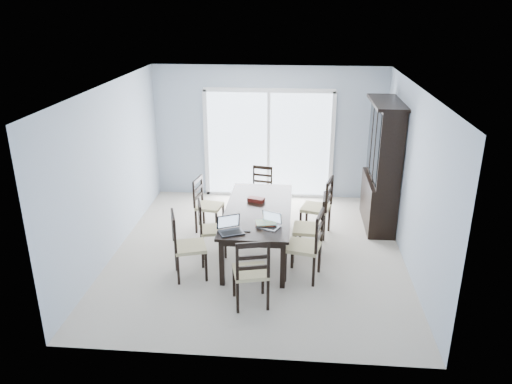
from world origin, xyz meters
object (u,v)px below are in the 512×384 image
dining_table (258,213)px  laptop_silver (268,224)px  chair_right_near (311,238)px  china_hutch (382,167)px  laptop_dark (231,230)px  chair_right_mid (315,220)px  chair_left_near (182,239)px  hot_tub (259,158)px  chair_end_near (252,266)px  game_box (256,200)px  chair_left_far (204,199)px  chair_right_far (322,201)px  chair_left_mid (207,223)px  cell_phone (247,231)px  chair_end_far (261,185)px

dining_table → laptop_silver: laptop_silver is taller
chair_right_near → china_hutch: bearing=-19.1°
laptop_dark → chair_right_mid: bearing=9.2°
chair_left_near → hot_tub: (0.72, 4.36, -0.14)m
chair_end_near → game_box: 1.80m
chair_left_far → chair_right_far: 1.99m
chair_left_near → chair_end_near: 1.24m
dining_table → chair_left_mid: chair_left_mid is taller
game_box → hot_tub: hot_tub is taller
chair_left_mid → cell_phone: bearing=29.8°
chair_right_mid → laptop_silver: 0.89m
laptop_silver → cell_phone: bearing=-128.7°
dining_table → china_hutch: size_ratio=1.00×
chair_left_far → laptop_silver: chair_left_far is taller
cell_phone → game_box: 1.10m
chair_right_mid → laptop_dark: chair_right_mid is taller
chair_right_near → chair_right_far: bearing=4.7°
chair_left_mid → laptop_dark: chair_left_mid is taller
chair_left_near → chair_right_mid: bearing=93.4°
chair_right_mid → chair_end_near: chair_right_mid is taller
chair_right_far → chair_end_near: size_ratio=1.02×
china_hutch → chair_left_far: bearing=-171.1°
chair_right_mid → hot_tub: bearing=21.6°
cell_phone → hot_tub: 4.36m
dining_table → chair_right_mid: chair_right_mid is taller
china_hutch → game_box: (-2.08, -0.97, -0.29)m
laptop_silver → hot_tub: (-0.47, 4.19, -0.34)m
dining_table → chair_right_far: size_ratio=1.87×
dining_table → chair_left_far: 1.26m
china_hutch → laptop_dark: 3.17m
chair_right_near → laptop_silver: bearing=97.9°
chair_left_mid → hot_tub: (0.51, 3.66, -0.08)m
chair_left_mid → chair_right_near: 1.68m
chair_end_near → chair_right_mid: bearing=45.5°
dining_table → chair_end_far: chair_end_far is taller
chair_left_mid → hot_tub: chair_left_mid is taller
game_box → hot_tub: size_ratio=0.13×
chair_left_far → chair_end_far: (0.91, 0.86, -0.04)m
chair_end_near → chair_end_far: (-0.12, 3.15, -0.07)m
dining_table → chair_right_near: 1.07m
dining_table → chair_right_mid: 0.88m
laptop_dark → china_hutch: bearing=17.8°
chair_left_near → game_box: size_ratio=4.47×
chair_left_mid → game_box: chair_left_mid is taller
chair_left_near → chair_left_far: (0.01, 1.61, -0.04)m
chair_left_near → chair_end_far: size_ratio=1.14×
chair_right_near → hot_tub: bearing=27.1°
chair_end_near → game_box: (-0.10, 1.79, 0.17)m
chair_right_mid → china_hutch: bearing=-36.4°
hot_tub → chair_right_near: bearing=-75.8°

